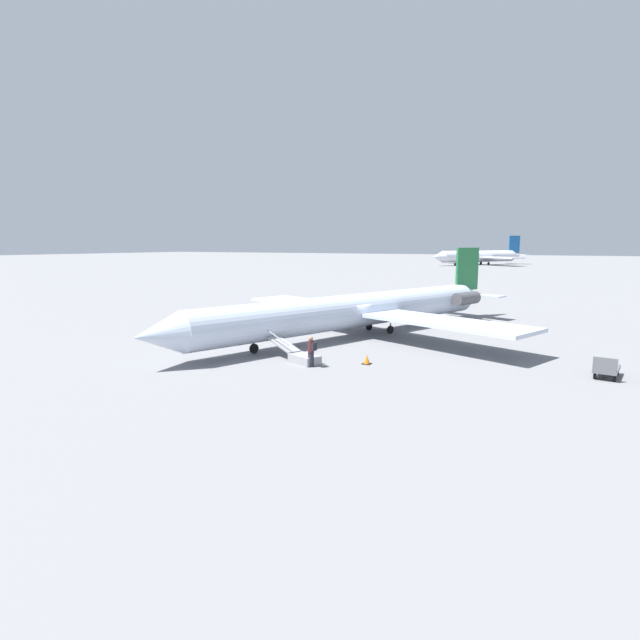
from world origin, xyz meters
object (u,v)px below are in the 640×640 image
(boarding_stairs, at_px, (300,356))
(luggage_cart, at_px, (607,369))
(airplane_far_right, at_px, (480,256))
(passenger, at_px, (311,350))
(airplane_main, at_px, (364,309))

(boarding_stairs, xyz_separation_m, luggage_cart, (-4.46, 15.83, 0.09))
(airplane_far_right, distance_m, boarding_stairs, 147.60)
(passenger, height_order, luggage_cart, passenger)
(boarding_stairs, bearing_deg, luggage_cart, -143.45)
(airplane_main, height_order, passenger, airplane_main)
(airplane_far_right, xyz_separation_m, passenger, (147.43, 17.26, -1.89))
(airplane_far_right, relative_size, luggage_cart, 15.28)
(airplane_far_right, distance_m, luggage_cart, 145.80)
(airplane_main, relative_size, luggage_cart, 14.01)
(airplane_far_right, bearing_deg, boarding_stairs, 39.73)
(passenger, xyz_separation_m, luggage_cart, (-5.19, 14.67, -0.54))
(airplane_far_right, bearing_deg, luggage_cart, 46.12)
(airplane_main, bearing_deg, passenger, 28.03)
(airplane_main, bearing_deg, airplane_far_right, -152.56)
(airplane_far_right, distance_m, passenger, 148.45)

